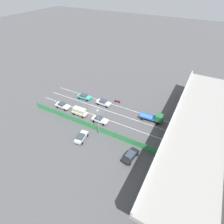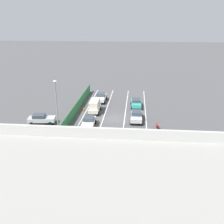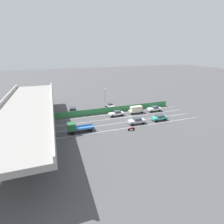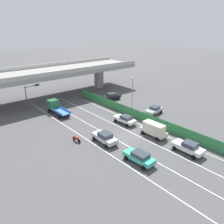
{
  "view_description": "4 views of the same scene",
  "coord_description": "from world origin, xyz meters",
  "px_view_note": "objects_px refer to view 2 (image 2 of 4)",
  "views": [
    {
      "loc": [
        34.2,
        24.43,
        32.42
      ],
      "look_at": [
        -0.5,
        5.53,
        1.2
      ],
      "focal_mm": 28.62,
      "sensor_mm": 36.0,
      "label": 1
    },
    {
      "loc": [
        -3.5,
        41.07,
        15.98
      ],
      "look_at": [
        0.09,
        2.69,
        2.11
      ],
      "focal_mm": 42.21,
      "sensor_mm": 36.0,
      "label": 2
    },
    {
      "loc": [
        -41.68,
        20.94,
        18.98
      ],
      "look_at": [
        2.41,
        5.79,
        1.84
      ],
      "focal_mm": 27.34,
      "sensor_mm": 36.0,
      "label": 3
    },
    {
      "loc": [
        -22.33,
        -22.72,
        16.92
      ],
      "look_at": [
        2.14,
        5.98,
        2.03
      ],
      "focal_mm": 35.12,
      "sensor_mm": 36.0,
      "label": 4
    }
  ],
  "objects_px": {
    "car_taxi_teal": "(136,103)",
    "motorcycle": "(157,126)",
    "parked_wagon_silver": "(41,119)",
    "parked_sedan_dark": "(7,159)",
    "car_sedan_silver": "(136,116)",
    "car_van_cream": "(95,106)",
    "flatbed_truck_blue": "(135,167)",
    "car_hatchback_white": "(101,97)",
    "traffic_light": "(168,181)",
    "traffic_cone": "(84,109)",
    "car_sedan_white": "(89,122)",
    "street_lamp": "(56,102)"
  },
  "relations": [
    {
      "from": "car_van_cream",
      "to": "parked_wagon_silver",
      "type": "distance_m",
      "value": 9.78
    },
    {
      "from": "car_sedan_silver",
      "to": "traffic_cone",
      "type": "height_order",
      "value": "car_sedan_silver"
    },
    {
      "from": "car_taxi_teal",
      "to": "motorcycle",
      "type": "bearing_deg",
      "value": 107.74
    },
    {
      "from": "car_taxi_teal",
      "to": "motorcycle",
      "type": "height_order",
      "value": "car_taxi_teal"
    },
    {
      "from": "traffic_light",
      "to": "parked_sedan_dark",
      "type": "bearing_deg",
      "value": -21.36
    },
    {
      "from": "car_van_cream",
      "to": "traffic_light",
      "type": "relative_size",
      "value": 0.87
    },
    {
      "from": "car_hatchback_white",
      "to": "car_van_cream",
      "type": "bearing_deg",
      "value": 87.82
    },
    {
      "from": "car_hatchback_white",
      "to": "parked_wagon_silver",
      "type": "height_order",
      "value": "car_hatchback_white"
    },
    {
      "from": "car_sedan_white",
      "to": "parked_wagon_silver",
      "type": "xyz_separation_m",
      "value": [
        7.74,
        -0.51,
        0.01
      ]
    },
    {
      "from": "car_sedan_silver",
      "to": "parked_sedan_dark",
      "type": "bearing_deg",
      "value": 46.83
    },
    {
      "from": "car_van_cream",
      "to": "flatbed_truck_blue",
      "type": "bearing_deg",
      "value": 110.45
    },
    {
      "from": "car_sedan_silver",
      "to": "motorcycle",
      "type": "height_order",
      "value": "car_sedan_silver"
    },
    {
      "from": "car_taxi_teal",
      "to": "traffic_cone",
      "type": "bearing_deg",
      "value": 17.05
    },
    {
      "from": "parked_sedan_dark",
      "to": "car_taxi_teal",
      "type": "bearing_deg",
      "value": -122.47
    },
    {
      "from": "street_lamp",
      "to": "motorcycle",
      "type": "bearing_deg",
      "value": -170.82
    },
    {
      "from": "traffic_cone",
      "to": "car_taxi_teal",
      "type": "bearing_deg",
      "value": -162.95
    },
    {
      "from": "car_sedan_silver",
      "to": "traffic_light",
      "type": "relative_size",
      "value": 0.89
    },
    {
      "from": "car_sedan_white",
      "to": "flatbed_truck_blue",
      "type": "height_order",
      "value": "flatbed_truck_blue"
    },
    {
      "from": "car_van_cream",
      "to": "flatbed_truck_blue",
      "type": "distance_m",
      "value": 21.17
    },
    {
      "from": "car_sedan_white",
      "to": "parked_wagon_silver",
      "type": "height_order",
      "value": "parked_wagon_silver"
    },
    {
      "from": "car_hatchback_white",
      "to": "traffic_cone",
      "type": "height_order",
      "value": "car_hatchback_white"
    },
    {
      "from": "motorcycle",
      "to": "street_lamp",
      "type": "xyz_separation_m",
      "value": [
        14.63,
        2.36,
        4.21
      ]
    },
    {
      "from": "motorcycle",
      "to": "traffic_light",
      "type": "height_order",
      "value": "traffic_light"
    },
    {
      "from": "car_sedan_white",
      "to": "traffic_cone",
      "type": "relative_size",
      "value": 6.83
    },
    {
      "from": "parked_sedan_dark",
      "to": "traffic_cone",
      "type": "distance_m",
      "value": 20.26
    },
    {
      "from": "car_sedan_silver",
      "to": "motorcycle",
      "type": "xyz_separation_m",
      "value": [
        -3.18,
        3.1,
        -0.46
      ]
    },
    {
      "from": "car_sedan_white",
      "to": "car_sedan_silver",
      "type": "bearing_deg",
      "value": -156.68
    },
    {
      "from": "traffic_cone",
      "to": "car_hatchback_white",
      "type": "bearing_deg",
      "value": -112.74
    },
    {
      "from": "car_sedan_white",
      "to": "traffic_cone",
      "type": "xyz_separation_m",
      "value": [
        2.28,
        -7.39,
        -0.57
      ]
    },
    {
      "from": "car_sedan_silver",
      "to": "parked_wagon_silver",
      "type": "distance_m",
      "value": 15.27
    },
    {
      "from": "car_van_cream",
      "to": "car_sedan_white",
      "type": "bearing_deg",
      "value": 91.04
    },
    {
      "from": "parked_sedan_dark",
      "to": "car_sedan_silver",
      "type": "bearing_deg",
      "value": -133.17
    },
    {
      "from": "car_van_cream",
      "to": "parked_sedan_dark",
      "type": "distance_m",
      "value": 20.18
    },
    {
      "from": "traffic_light",
      "to": "car_van_cream",
      "type": "bearing_deg",
      "value": -68.7
    },
    {
      "from": "car_sedan_white",
      "to": "motorcycle",
      "type": "xyz_separation_m",
      "value": [
        -10.49,
        -0.04,
        -0.42
      ]
    },
    {
      "from": "flatbed_truck_blue",
      "to": "traffic_light",
      "type": "relative_size",
      "value": 1.22
    },
    {
      "from": "car_taxi_teal",
      "to": "parked_wagon_silver",
      "type": "bearing_deg",
      "value": 33.22
    },
    {
      "from": "flatbed_truck_blue",
      "to": "car_sedan_white",
      "type": "bearing_deg",
      "value": -61.13
    },
    {
      "from": "parked_wagon_silver",
      "to": "parked_sedan_dark",
      "type": "bearing_deg",
      "value": 92.6
    },
    {
      "from": "car_taxi_teal",
      "to": "car_sedan_silver",
      "type": "distance_m",
      "value": 7.15
    },
    {
      "from": "car_van_cream",
      "to": "motorcycle",
      "type": "relative_size",
      "value": 2.32
    },
    {
      "from": "motorcycle",
      "to": "car_sedan_silver",
      "type": "bearing_deg",
      "value": -44.32
    },
    {
      "from": "motorcycle",
      "to": "traffic_cone",
      "type": "height_order",
      "value": "motorcycle"
    },
    {
      "from": "parked_wagon_silver",
      "to": "traffic_cone",
      "type": "relative_size",
      "value": 6.63
    },
    {
      "from": "car_sedan_white",
      "to": "parked_sedan_dark",
      "type": "distance_m",
      "value": 14.2
    },
    {
      "from": "parked_sedan_dark",
      "to": "traffic_cone",
      "type": "xyz_separation_m",
      "value": [
        -4.87,
        -19.66,
        -0.62
      ]
    },
    {
      "from": "car_taxi_teal",
      "to": "traffic_cone",
      "type": "relative_size",
      "value": 6.76
    },
    {
      "from": "car_taxi_teal",
      "to": "parked_sedan_dark",
      "type": "relative_size",
      "value": 0.95
    },
    {
      "from": "car_sedan_silver",
      "to": "traffic_light",
      "type": "bearing_deg",
      "value": 96.56
    },
    {
      "from": "car_sedan_white",
      "to": "car_sedan_silver",
      "type": "distance_m",
      "value": 7.96
    }
  ]
}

